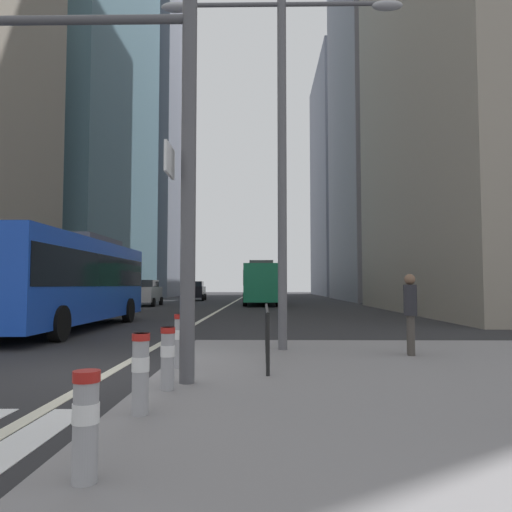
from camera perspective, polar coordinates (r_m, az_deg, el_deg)
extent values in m
plane|color=#28282B|center=(28.69, -4.61, -6.54)|extent=(160.00, 160.00, 0.00)
cube|color=gray|center=(8.15, 21.36, -13.68)|extent=(9.00, 10.00, 0.15)
cube|color=silver|center=(5.34, -27.46, -19.94)|extent=(0.45, 3.20, 0.01)
cube|color=silver|center=(5.00, -17.67, -21.34)|extent=(0.45, 3.20, 0.01)
cube|color=silver|center=(4.81, -6.62, -22.21)|extent=(0.45, 3.20, 0.01)
cube|color=beige|center=(38.65, -3.18, -5.74)|extent=(0.20, 80.00, 0.01)
cube|color=slate|center=(53.81, -20.90, 20.15)|extent=(12.24, 22.82, 45.78)
cube|color=slate|center=(75.56, -14.04, 15.63)|extent=(13.43, 17.49, 52.22)
cube|color=gray|center=(59.50, 16.07, 23.94)|extent=(12.30, 18.00, 57.59)
cube|color=slate|center=(79.69, 11.31, 8.62)|extent=(11.48, 22.17, 36.25)
cube|color=blue|center=(18.15, -21.29, -2.67)|extent=(2.59, 11.03, 2.75)
cube|color=black|center=(18.16, -21.27, -1.59)|extent=(2.63, 10.81, 1.10)
cube|color=#4C4C51|center=(19.77, -19.43, 1.67)|extent=(1.78, 3.98, 0.30)
cylinder|color=black|center=(14.47, -22.13, -7.37)|extent=(0.31, 1.00, 1.00)
cylinder|color=black|center=(21.15, -14.77, -6.19)|extent=(0.31, 1.00, 1.00)
cylinder|color=black|center=(21.89, -20.87, -5.98)|extent=(0.31, 1.00, 1.00)
cube|color=#198456|center=(39.35, 0.63, -3.20)|extent=(2.54, 11.30, 2.75)
cube|color=black|center=(39.36, 0.63, -2.70)|extent=(2.58, 11.08, 1.10)
cube|color=#4C4C51|center=(37.70, 0.63, -0.87)|extent=(1.77, 4.07, 0.30)
cylinder|color=black|center=(43.00, -0.97, -4.85)|extent=(0.30, 1.00, 1.00)
cylinder|color=black|center=(43.00, 2.24, -4.85)|extent=(0.30, 1.00, 1.00)
cylinder|color=black|center=(35.78, -1.30, -5.13)|extent=(0.30, 1.00, 1.00)
cylinder|color=black|center=(35.77, 2.56, -5.13)|extent=(0.30, 1.00, 1.00)
cube|color=#198456|center=(63.16, 0.90, -3.29)|extent=(2.51, 11.71, 2.75)
cube|color=black|center=(63.16, 0.90, -2.98)|extent=(2.55, 11.47, 1.10)
cube|color=#4C4C51|center=(61.43, 0.89, -1.86)|extent=(1.75, 4.22, 0.30)
cylinder|color=black|center=(66.92, -0.13, -4.35)|extent=(0.30, 1.00, 1.00)
cylinder|color=black|center=(66.92, 1.93, -4.35)|extent=(0.30, 1.00, 1.00)
cylinder|color=black|center=(59.44, -0.27, -4.46)|extent=(0.30, 1.00, 1.00)
cylinder|color=black|center=(59.43, 2.05, -4.46)|extent=(0.30, 1.00, 1.00)
cube|color=silver|center=(37.55, -12.87, -4.40)|extent=(1.90, 4.40, 1.10)
cube|color=black|center=(37.69, -12.81, -3.17)|extent=(1.56, 2.39, 0.52)
cylinder|color=black|center=(35.93, -11.96, -5.34)|extent=(0.24, 0.65, 0.64)
cylinder|color=black|center=(36.32, -14.79, -5.28)|extent=(0.24, 0.65, 0.64)
cylinder|color=black|center=(38.83, -11.10, -5.20)|extent=(0.24, 0.65, 0.64)
cylinder|color=black|center=(39.20, -13.73, -5.15)|extent=(0.24, 0.65, 0.64)
cube|color=gold|center=(53.77, 0.88, -4.17)|extent=(1.86, 4.10, 1.10)
cube|color=black|center=(53.62, 0.88, -3.31)|extent=(1.54, 2.23, 0.52)
cylinder|color=black|center=(55.19, -0.04, -4.73)|extent=(0.23, 0.64, 0.64)
cylinder|color=black|center=(55.16, 1.86, -4.73)|extent=(0.23, 0.64, 0.64)
cylinder|color=black|center=(52.43, -0.15, -4.79)|extent=(0.23, 0.64, 0.64)
cylinder|color=black|center=(52.39, 1.85, -4.79)|extent=(0.23, 0.64, 0.64)
cube|color=#232838|center=(48.65, 1.25, -4.25)|extent=(1.97, 4.17, 1.10)
cube|color=black|center=(48.49, 1.26, -3.30)|extent=(1.60, 2.28, 0.52)
cylinder|color=black|center=(50.01, 0.12, -4.86)|extent=(0.25, 0.65, 0.64)
cylinder|color=black|center=(50.10, 2.21, -4.85)|extent=(0.25, 0.65, 0.64)
cylinder|color=black|center=(47.23, 0.24, -4.94)|extent=(0.25, 0.65, 0.64)
cylinder|color=black|center=(47.33, 2.45, -4.94)|extent=(0.25, 0.65, 0.64)
cube|color=black|center=(49.90, -7.15, -4.20)|extent=(1.94, 4.27, 1.10)
cube|color=black|center=(50.05, -7.13, -3.27)|extent=(1.58, 2.33, 0.52)
cylinder|color=black|center=(48.40, -6.25, -4.89)|extent=(0.24, 0.65, 0.64)
cylinder|color=black|center=(48.59, -8.40, -4.86)|extent=(0.24, 0.65, 0.64)
cylinder|color=black|center=(51.25, -5.98, -4.81)|extent=(0.24, 0.65, 0.64)
cylinder|color=black|center=(51.43, -8.01, -4.79)|extent=(0.24, 0.65, 0.64)
cylinder|color=#515156|center=(7.30, -7.93, 9.21)|extent=(0.22, 0.22, 6.00)
cube|color=white|center=(7.22, -10.14, 11.01)|extent=(0.04, 0.60, 0.44)
cylinder|color=#56565B|center=(11.01, 3.09, 10.19)|extent=(0.20, 0.20, 8.00)
cylinder|color=#56565B|center=(12.49, -3.19, 27.37)|extent=(2.40, 0.10, 0.10)
ellipsoid|color=#B2B2B7|center=(12.59, -9.30, 26.86)|extent=(0.70, 0.32, 0.20)
cylinder|color=#56565B|center=(12.57, 9.18, 27.20)|extent=(2.40, 0.10, 0.10)
ellipsoid|color=#B2B2B7|center=(12.75, 15.16, 26.52)|extent=(0.70, 0.32, 0.20)
cylinder|color=#99999E|center=(3.88, -19.39, -18.36)|extent=(0.18, 0.18, 0.79)
cylinder|color=white|center=(3.85, -19.36, -17.00)|extent=(0.19, 0.19, 0.14)
cylinder|color=#B21E19|center=(3.80, -19.28, -13.19)|extent=(0.20, 0.20, 0.08)
cylinder|color=#99999E|center=(5.58, -13.42, -13.32)|extent=(0.18, 0.18, 0.88)
cylinder|color=white|center=(5.56, -13.40, -12.25)|extent=(0.19, 0.19, 0.16)
cylinder|color=#B21E19|center=(5.52, -13.36, -9.23)|extent=(0.20, 0.20, 0.08)
cylinder|color=#99999E|center=(6.77, -10.35, -11.76)|extent=(0.18, 0.18, 0.84)
cylinder|color=white|center=(6.75, -10.34, -10.92)|extent=(0.19, 0.19, 0.15)
cylinder|color=#B21E19|center=(6.72, -10.31, -8.57)|extent=(0.20, 0.20, 0.08)
cylinder|color=#99999E|center=(8.49, -8.95, -9.83)|extent=(0.18, 0.18, 0.91)
cylinder|color=white|center=(8.48, -8.94, -9.09)|extent=(0.19, 0.19, 0.16)
cylinder|color=#B21E19|center=(8.45, -8.92, -7.03)|extent=(0.20, 0.20, 0.08)
cylinder|color=black|center=(7.66, 1.40, -10.41)|extent=(0.06, 0.06, 0.95)
cylinder|color=black|center=(8.90, 1.33, -9.44)|extent=(0.06, 0.06, 0.95)
cylinder|color=black|center=(10.14, 1.27, -8.70)|extent=(0.06, 0.06, 0.95)
cylinder|color=black|center=(11.39, 1.23, -8.13)|extent=(0.06, 0.06, 0.95)
cylinder|color=black|center=(9.49, 1.30, -6.19)|extent=(0.06, 3.75, 0.06)
cylinder|color=#423D38|center=(10.46, 17.69, -8.80)|extent=(0.15, 0.15, 0.80)
cylinder|color=#423D38|center=(10.30, 17.75, -8.89)|extent=(0.15, 0.15, 0.80)
cube|color=#232328|center=(10.33, 17.65, -4.94)|extent=(0.32, 0.42, 0.62)
sphere|color=brown|center=(10.33, 17.61, -2.63)|extent=(0.22, 0.22, 0.22)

